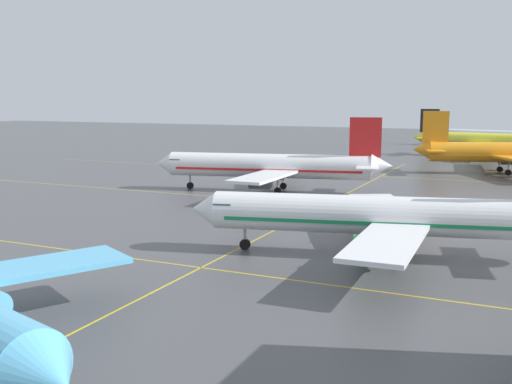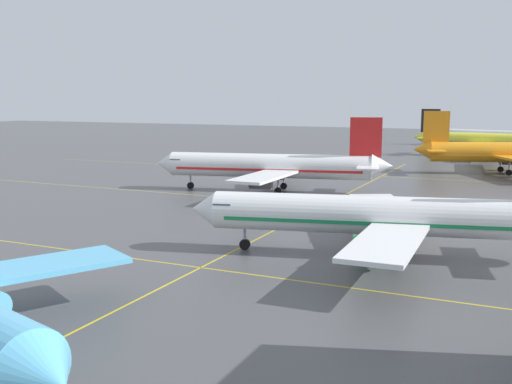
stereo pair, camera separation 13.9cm
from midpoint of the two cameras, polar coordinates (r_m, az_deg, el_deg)
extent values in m
cone|color=#5BB7E5|center=(26.64, -19.02, -16.61)|extent=(3.41, 4.16, 3.61)
cube|color=#5BB7E5|center=(45.23, -21.38, -6.90)|extent=(11.25, 15.19, 0.39)
cube|color=#385166|center=(28.23, -21.44, -14.08)|extent=(2.61, 3.73, 0.68)
cylinder|color=white|center=(59.03, 11.32, -2.18)|extent=(31.70, 11.22, 3.77)
cone|color=white|center=(61.32, -4.92, -1.62)|extent=(3.38, 4.20, 3.69)
cube|color=white|center=(67.43, 12.13, -1.34)|extent=(11.11, 15.63, 0.40)
cube|color=white|center=(50.93, 12.45, -4.66)|extent=(5.62, 15.02, 0.40)
cylinder|color=#2D9956|center=(64.45, 11.08, -2.95)|extent=(3.77, 2.83, 2.08)
cylinder|color=#2D9956|center=(54.39, 11.07, -5.15)|extent=(3.77, 2.83, 2.08)
cube|color=#385166|center=(60.64, -2.85, -1.20)|extent=(2.56, 3.79, 0.69)
cube|color=#197F47|center=(59.12, 11.31, -2.63)|extent=(29.25, 10.65, 0.36)
cylinder|color=#99999E|center=(60.80, -1.01, -4.02)|extent=(0.28, 0.28, 1.64)
cylinder|color=black|center=(61.05, -1.01, -5.02)|extent=(1.17, 0.69, 1.09)
cylinder|color=#99999E|center=(62.09, 13.08, -3.98)|extent=(0.28, 0.28, 1.64)
cylinder|color=black|center=(62.34, 13.04, -4.96)|extent=(1.17, 0.69, 1.09)
cylinder|color=#99999E|center=(57.08, 13.25, -5.12)|extent=(0.28, 0.28, 1.64)
cylinder|color=black|center=(57.35, 13.21, -6.18)|extent=(1.17, 0.69, 1.09)
cylinder|color=white|center=(98.55, 1.26, 2.52)|extent=(33.47, 11.15, 3.97)
cone|color=white|center=(103.49, -8.62, 2.73)|extent=(3.50, 4.39, 3.89)
cone|color=white|center=(96.73, 12.02, 2.46)|extent=(4.08, 4.41, 3.77)
cube|color=red|center=(96.39, 10.48, 5.16)|extent=(4.97, 1.46, 6.26)
cube|color=white|center=(99.87, 10.77, 2.69)|extent=(4.44, 6.03, 0.25)
cube|color=white|center=(93.65, 10.66, 2.29)|extent=(4.44, 6.03, 0.25)
cube|color=white|center=(107.11, 2.71, 2.69)|extent=(11.45, 16.50, 0.42)
cube|color=white|center=(89.78, 0.83, 1.49)|extent=(5.59, 15.71, 0.42)
cylinder|color=#4C4C51|center=(104.12, 1.71, 1.76)|extent=(3.94, 2.91, 2.19)
cylinder|color=#4C4C51|center=(93.55, 0.50, 0.96)|extent=(3.94, 2.91, 2.19)
cube|color=#385166|center=(102.60, -7.37, 3.02)|extent=(2.63, 3.97, 0.73)
cube|color=red|center=(98.61, 1.26, 2.23)|extent=(30.87, 10.61, 0.38)
cylinder|color=#99999E|center=(102.29, -6.23, 1.26)|extent=(0.29, 0.29, 1.72)
cylinder|color=black|center=(102.45, -6.22, 0.62)|extent=(1.22, 0.71, 1.15)
cylinder|color=#99999E|center=(101.15, 2.71, 1.22)|extent=(0.29, 0.29, 1.72)
cylinder|color=black|center=(101.31, 2.70, 0.57)|extent=(1.22, 0.71, 1.15)
cylinder|color=#99999E|center=(95.85, 2.17, 0.79)|extent=(0.29, 0.29, 1.72)
cylinder|color=black|center=(96.01, 2.17, 0.12)|extent=(1.22, 0.71, 1.15)
cone|color=orange|center=(128.23, 15.54, 3.94)|extent=(4.53, 4.80, 3.90)
cube|color=orange|center=(128.44, 16.87, 5.96)|extent=(5.03, 2.04, 6.47)
cube|color=orange|center=(125.46, 16.81, 3.78)|extent=(5.08, 6.43, 0.26)
cube|color=orange|center=(131.80, 16.28, 4.03)|extent=(5.08, 6.43, 0.26)
cube|color=orange|center=(141.25, 22.10, 3.60)|extent=(7.51, 16.74, 0.43)
cylinder|color=#333338|center=(138.34, 22.99, 2.86)|extent=(4.20, 3.33, 2.27)
cylinder|color=#99999E|center=(129.70, 23.04, 2.24)|extent=(0.30, 0.30, 1.78)
cylinder|color=black|center=(129.83, 23.01, 1.72)|extent=(1.28, 0.84, 1.19)
cylinder|color=#99999E|center=(135.04, 22.35, 2.52)|extent=(0.30, 0.30, 1.78)
cylinder|color=black|center=(135.16, 22.32, 2.02)|extent=(1.28, 0.84, 1.19)
cylinder|color=yellow|center=(167.96, 21.55, 4.56)|extent=(33.99, 6.57, 4.01)
cone|color=yellow|center=(171.39, 15.38, 5.08)|extent=(3.66, 4.06, 3.81)
cube|color=black|center=(170.54, 16.34, 6.55)|extent=(5.08, 0.76, 6.33)
cube|color=yellow|center=(167.80, 15.85, 4.98)|extent=(3.79, 5.73, 0.25)
cube|color=yellow|center=(173.96, 16.34, 5.09)|extent=(3.79, 5.73, 0.25)
cube|color=yellow|center=(159.29, 20.72, 4.18)|extent=(7.55, 16.42, 0.42)
cube|color=yellow|center=(177.02, 21.60, 4.54)|extent=(9.73, 16.74, 0.42)
cylinder|color=black|center=(162.65, 21.32, 3.74)|extent=(3.75, 2.48, 2.22)
cylinder|color=black|center=(173.50, 21.83, 4.00)|extent=(3.75, 2.48, 2.22)
cube|color=black|center=(168.00, 21.54, 4.39)|extent=(31.30, 6.40, 0.38)
cylinder|color=#99999E|center=(165.74, 20.65, 3.66)|extent=(0.30, 0.30, 1.74)
cylinder|color=black|center=(165.83, 20.62, 3.26)|extent=(1.19, 0.56, 1.16)
cylinder|color=#99999E|center=(171.15, 20.93, 3.80)|extent=(0.30, 0.30, 1.74)
cylinder|color=black|center=(171.25, 20.90, 3.41)|extent=(1.19, 0.56, 1.16)
cylinder|color=white|center=(204.71, 20.67, 5.10)|extent=(28.60, 11.62, 3.43)
cone|color=white|center=(210.89, 16.64, 5.49)|extent=(3.70, 3.95, 3.25)
cube|color=navy|center=(209.74, 17.27, 6.51)|extent=(4.24, 1.56, 5.41)
cube|color=white|center=(207.65, 16.80, 5.44)|extent=(4.12, 5.32, 0.22)
cube|color=white|center=(212.56, 17.42, 5.48)|extent=(4.12, 5.32, 0.22)
cube|color=white|center=(197.96, 19.61, 4.89)|extent=(5.81, 13.87, 0.36)
cube|color=white|center=(212.22, 21.18, 5.04)|extent=(10.62, 14.11, 0.36)
cylinder|color=navy|center=(200.39, 20.21, 4.57)|extent=(3.48, 2.70, 1.89)
cylinder|color=navy|center=(209.13, 21.15, 4.67)|extent=(3.48, 2.70, 1.89)
cube|color=navy|center=(204.74, 20.66, 4.98)|extent=(26.40, 10.99, 0.32)
cylinder|color=#99999E|center=(203.33, 19.92, 4.50)|extent=(0.25, 0.25, 1.49)
cylinder|color=black|center=(203.40, 19.91, 4.22)|extent=(1.07, 0.68, 0.99)
cylinder|color=#99999E|center=(207.68, 20.41, 4.55)|extent=(0.25, 0.25, 1.49)
cylinder|color=black|center=(207.75, 20.39, 4.28)|extent=(1.07, 0.68, 0.99)
cube|color=yellow|center=(55.05, -5.23, -7.19)|extent=(162.84, 0.20, 0.01)
cube|color=yellow|center=(86.95, 6.59, -1.24)|extent=(162.84, 0.20, 0.01)
cube|color=yellow|center=(120.95, 11.90, 1.48)|extent=(162.84, 0.20, 0.01)
cube|color=yellow|center=(70.55, 2.03, -3.57)|extent=(0.20, 156.82, 0.01)
camera|label=1|loc=(0.07, -89.94, 0.01)|focal=41.93mm
camera|label=2|loc=(0.07, 90.06, -0.01)|focal=41.93mm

